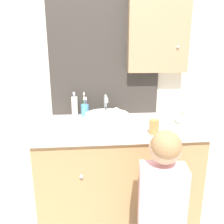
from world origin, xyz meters
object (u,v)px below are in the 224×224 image
at_px(toothbrush_holder, 85,110).
at_px(child_figure, 162,204).
at_px(sink_basin, 107,118).
at_px(teddy_bear, 181,115).
at_px(soap_dispenser, 75,106).
at_px(drinking_cup, 154,127).

distance_m(toothbrush_holder, child_figure, 0.91).
xyz_separation_m(sink_basin, toothbrush_holder, (-0.17, 0.20, 0.01)).
bearing_deg(sink_basin, teddy_bear, -7.70).
distance_m(sink_basin, child_figure, 0.67).
height_order(toothbrush_holder, child_figure, toothbrush_holder).
height_order(child_figure, teddy_bear, teddy_bear).
height_order(soap_dispenser, child_figure, soap_dispenser).
xyz_separation_m(sink_basin, teddy_bear, (0.52, -0.07, 0.03)).
bearing_deg(soap_dispenser, child_figure, -55.63).
bearing_deg(sink_basin, toothbrush_holder, 129.48).
height_order(soap_dispenser, drinking_cup, soap_dispenser).
relative_size(toothbrush_holder, teddy_bear, 1.36).
distance_m(toothbrush_holder, soap_dispenser, 0.08).
bearing_deg(drinking_cup, sink_basin, 137.16).
bearing_deg(child_figure, toothbrush_holder, 119.64).
distance_m(soap_dispenser, child_figure, 0.95).
height_order(child_figure, drinking_cup, child_figure).
bearing_deg(sink_basin, child_figure, -64.72).
distance_m(toothbrush_holder, drinking_cup, 0.63).
bearing_deg(child_figure, teddy_bear, 59.84).
height_order(teddy_bear, drinking_cup, teddy_bear).
relative_size(sink_basin, teddy_bear, 2.59).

